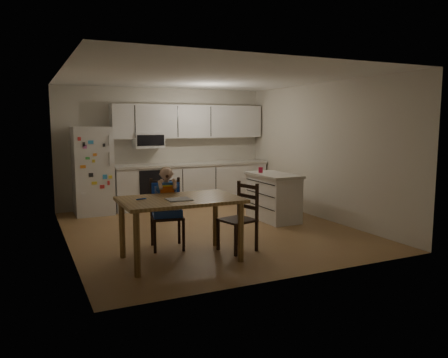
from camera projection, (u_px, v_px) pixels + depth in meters
room at (198, 153)px, 7.57m from camera, size 4.52×5.01×2.51m
refrigerator at (93, 171)px, 8.47m from camera, size 0.72×0.70×1.70m
kitchen_run at (190, 165)px, 9.41m from camera, size 3.37×0.62×2.15m
kitchen_island at (273, 197)px, 8.00m from camera, size 0.61×1.16×0.85m
red_cup at (261, 170)px, 8.10m from camera, size 0.08×0.08×0.10m
dining_table at (180, 207)px, 5.62m from camera, size 1.52×0.98×0.81m
napkin at (179, 199)px, 5.49m from camera, size 0.30×0.26×0.01m
toddler_spoon at (141, 199)px, 5.50m from camera, size 0.12×0.06×0.02m
chair_booster at (166, 199)px, 6.18m from camera, size 0.51×0.51×1.16m
chair_side at (243, 212)px, 6.10m from camera, size 0.51×0.51×0.95m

